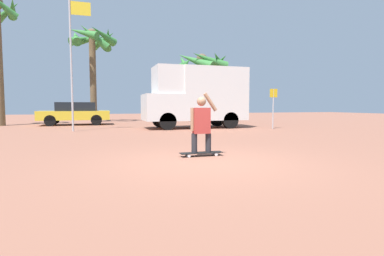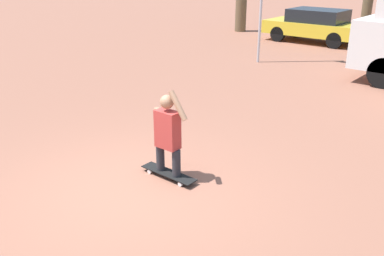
% 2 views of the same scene
% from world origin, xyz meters
% --- Properties ---
extents(ground_plane, '(80.00, 80.00, 0.00)m').
position_xyz_m(ground_plane, '(0.00, 0.00, 0.00)').
color(ground_plane, '#935B47').
extents(skateboard, '(1.05, 0.24, 0.09)m').
position_xyz_m(skateboard, '(0.17, 0.72, 0.08)').
color(skateboard, black).
rests_on(skateboard, ground_plane).
extents(person_skateboarder, '(0.68, 0.22, 1.45)m').
position_xyz_m(person_skateboarder, '(0.16, 0.72, 0.84)').
color(person_skateboarder, '#28282D').
rests_on(person_skateboarder, skateboard).
extents(camper_van, '(5.56, 2.12, 3.29)m').
position_xyz_m(camper_van, '(3.02, 9.53, 1.78)').
color(camper_van, black).
rests_on(camper_van, ground_plane).
extents(parked_car_yellow, '(4.23, 1.93, 1.43)m').
position_xyz_m(parked_car_yellow, '(-3.55, 14.29, 0.76)').
color(parked_car_yellow, black).
rests_on(parked_car_yellow, ground_plane).
extents(palm_tree_near_van, '(4.29, 4.29, 5.20)m').
position_xyz_m(palm_tree_near_van, '(5.13, 14.70, 4.11)').
color(palm_tree_near_van, brown).
rests_on(palm_tree_near_van, ground_plane).
extents(palm_tree_center_background, '(3.58, 3.65, 6.99)m').
position_xyz_m(palm_tree_center_background, '(-2.41, 17.37, 5.74)').
color(palm_tree_center_background, brown).
rests_on(palm_tree_center_background, ground_plane).
extents(flagpole, '(0.99, 0.12, 6.33)m').
position_xyz_m(flagpole, '(-3.25, 9.23, 3.66)').
color(flagpole, '#B7B7BC').
rests_on(flagpole, ground_plane).
extents(street_sign, '(0.44, 0.06, 2.10)m').
position_xyz_m(street_sign, '(6.63, 7.67, 1.37)').
color(street_sign, '#B7B7BC').
rests_on(street_sign, ground_plane).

